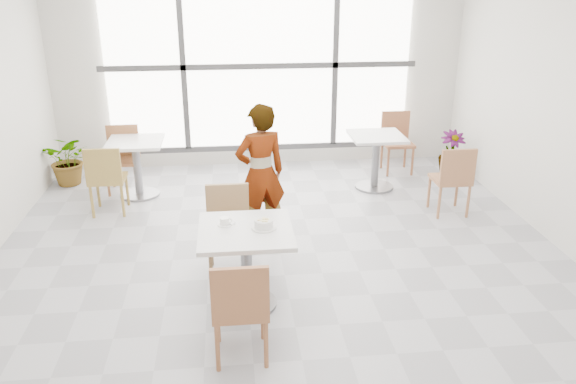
{
  "coord_description": "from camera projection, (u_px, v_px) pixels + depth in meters",
  "views": [
    {
      "loc": [
        -0.5,
        -4.87,
        2.81
      ],
      "look_at": [
        0.0,
        -0.3,
        1.0
      ],
      "focal_mm": 35.38,
      "sensor_mm": 36.0,
      "label": 1
    }
  ],
  "objects": [
    {
      "name": "oatmeal_bowl",
      "position": [
        264.0,
        224.0,
        4.81
      ],
      "size": [
        0.21,
        0.21,
        0.1
      ],
      "color": "silver",
      "rests_on": "main_table"
    },
    {
      "name": "bg_chair_left_near",
      "position": [
        106.0,
        176.0,
        6.79
      ],
      "size": [
        0.42,
        0.42,
        0.87
      ],
      "rotation": [
        0.0,
        0.0,
        3.14
      ],
      "color": "#A1813E",
      "rests_on": "ground"
    },
    {
      "name": "chair_near",
      "position": [
        240.0,
        305.0,
        4.19
      ],
      "size": [
        0.42,
        0.42,
        0.87
      ],
      "rotation": [
        0.0,
        0.0,
        3.14
      ],
      "color": "#9C613D",
      "rests_on": "ground"
    },
    {
      "name": "bg_table_right",
      "position": [
        376.0,
        154.0,
        7.64
      ],
      "size": [
        0.7,
        0.7,
        0.75
      ],
      "color": "silver",
      "rests_on": "ground"
    },
    {
      "name": "bg_table_left",
      "position": [
        137.0,
        160.0,
        7.38
      ],
      "size": [
        0.7,
        0.7,
        0.75
      ],
      "color": "white",
      "rests_on": "ground"
    },
    {
      "name": "bg_chair_right_near",
      "position": [
        453.0,
        176.0,
        6.77
      ],
      "size": [
        0.42,
        0.42,
        0.87
      ],
      "rotation": [
        0.0,
        0.0,
        3.14
      ],
      "color": "#A36B46",
      "rests_on": "ground"
    },
    {
      "name": "chair_far",
      "position": [
        228.0,
        223.0,
        5.52
      ],
      "size": [
        0.42,
        0.42,
        0.87
      ],
      "color": "#9A754D",
      "rests_on": "ground"
    },
    {
      "name": "bg_chair_left_far",
      "position": [
        123.0,
        154.0,
        7.6
      ],
      "size": [
        0.42,
        0.42,
        0.87
      ],
      "color": "#975D37",
      "rests_on": "ground"
    },
    {
      "name": "wall_back",
      "position": [
        260.0,
        65.0,
        8.27
      ],
      "size": [
        6.0,
        0.0,
        6.0
      ],
      "primitive_type": "plane",
      "rotation": [
        1.57,
        0.0,
        0.0
      ],
      "color": "silver",
      "rests_on": "ground"
    },
    {
      "name": "bg_chair_right_far",
      "position": [
        397.0,
        138.0,
        8.33
      ],
      "size": [
        0.42,
        0.42,
        0.87
      ],
      "color": "#9B5C3B",
      "rests_on": "ground"
    },
    {
      "name": "plant_left",
      "position": [
        69.0,
        159.0,
        7.82
      ],
      "size": [
        0.72,
        0.65,
        0.72
      ],
      "primitive_type": "imported",
      "rotation": [
        0.0,
        0.0,
        -0.14
      ],
      "color": "#46823D",
      "rests_on": "ground"
    },
    {
      "name": "person",
      "position": [
        261.0,
        173.0,
        6.09
      ],
      "size": [
        0.64,
        0.51,
        1.53
      ],
      "primitive_type": "imported",
      "rotation": [
        0.0,
        0.0,
        3.43
      ],
      "color": "black",
      "rests_on": "ground"
    },
    {
      "name": "window",
      "position": [
        260.0,
        66.0,
        8.21
      ],
      "size": [
        4.6,
        0.07,
        2.52
      ],
      "color": "white",
      "rests_on": "ground"
    },
    {
      "name": "main_table",
      "position": [
        246.0,
        253.0,
        4.9
      ],
      "size": [
        0.8,
        0.8,
        0.75
      ],
      "color": "silver",
      "rests_on": "ground"
    },
    {
      "name": "plant_right",
      "position": [
        451.0,
        153.0,
        8.2
      ],
      "size": [
        0.37,
        0.37,
        0.65
      ],
      "primitive_type": "imported",
      "rotation": [
        0.0,
        0.0,
        -0.01
      ],
      "color": "#5A854C",
      "rests_on": "ground"
    },
    {
      "name": "coffee_cup",
      "position": [
        225.0,
        222.0,
        4.89
      ],
      "size": [
        0.16,
        0.13,
        0.07
      ],
      "color": "white",
      "rests_on": "main_table"
    },
    {
      "name": "floor",
      "position": [
        285.0,
        275.0,
        5.58
      ],
      "size": [
        7.0,
        7.0,
        0.0
      ],
      "primitive_type": "plane",
      "color": "#9E9EA5",
      "rests_on": "ground"
    }
  ]
}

